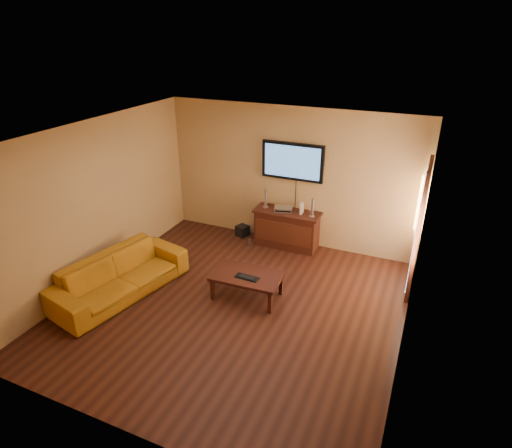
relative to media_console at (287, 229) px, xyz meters
The scene contains 14 objects.
ground_plane 2.28m from the media_console, 91.44° to the right, with size 5.00×5.00×0.00m, color black.
room_walls 2.09m from the media_console, 92.00° to the right, with size 5.00×5.00×5.00m.
french_door 2.55m from the media_console, 12.84° to the right, with size 0.07×1.02×2.22m.
media_console is the anchor object (origin of this frame).
television 1.33m from the media_console, 90.00° to the left, with size 1.20×0.08×0.71m.
coffee_table 1.91m from the media_console, 89.50° to the right, with size 1.12×0.70×0.41m.
sofa 3.26m from the media_console, 126.21° to the right, with size 2.25×0.66×0.88m, color #B77314.
speaker_left 0.71m from the media_console, behind, with size 0.10×0.10×0.38m.
speaker_right 0.73m from the media_console, ahead, with size 0.10×0.10×0.36m.
av_receiver 0.42m from the media_console, behind, with size 0.34×0.25×0.08m, color silver.
game_console 0.55m from the media_console, ahead, with size 0.04×0.16×0.21m, color white.
subwoofer 1.03m from the media_console, behind, with size 0.22×0.22×0.22m, color black.
bottle 0.79m from the media_console, 154.16° to the right, with size 0.06×0.06×0.18m.
keyboard 1.99m from the media_console, 88.36° to the right, with size 0.38×0.15×0.02m.
Camera 1 is at (2.52, -4.92, 4.05)m, focal length 30.00 mm.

